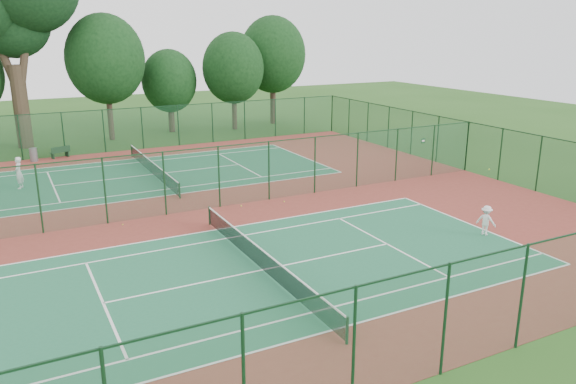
% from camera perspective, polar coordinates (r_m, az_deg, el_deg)
% --- Properties ---
extents(ground, '(120.00, 120.00, 0.00)m').
position_cam_1_polar(ground, '(31.43, -9.54, -1.88)').
color(ground, '#255119').
rests_on(ground, ground).
extents(red_pad, '(40.00, 36.00, 0.01)m').
position_cam_1_polar(red_pad, '(31.43, -9.54, -1.87)').
color(red_pad, maroon).
rests_on(red_pad, ground).
extents(court_near, '(23.77, 10.97, 0.01)m').
position_cam_1_polar(court_near, '(23.54, -2.63, -7.93)').
color(court_near, '#1F6442').
rests_on(court_near, red_pad).
extents(court_far, '(23.77, 10.97, 0.01)m').
position_cam_1_polar(court_far, '(39.78, -13.59, 1.74)').
color(court_far, '#1D5C3B').
rests_on(court_far, red_pad).
extents(fence_north, '(40.00, 0.09, 3.50)m').
position_cam_1_polar(fence_north, '(48.05, -16.38, 6.11)').
color(fence_north, '#194B2D').
rests_on(fence_north, ground).
extents(fence_south, '(40.00, 0.09, 3.50)m').
position_cam_1_polar(fence_south, '(15.90, 11.45, -13.83)').
color(fence_south, '#1A4F30').
rests_on(fence_south, ground).
extents(fence_east, '(0.09, 36.00, 3.50)m').
position_cam_1_polar(fence_east, '(41.39, 17.72, 4.46)').
color(fence_east, '#16442B').
rests_on(fence_east, ground).
extents(fence_divider, '(40.00, 0.09, 3.50)m').
position_cam_1_polar(fence_divider, '(30.93, -9.69, 1.22)').
color(fence_divider, '#1B5131').
rests_on(fence_divider, ground).
extents(tennis_net_near, '(0.10, 12.90, 0.97)m').
position_cam_1_polar(tennis_net_near, '(23.33, -2.65, -6.74)').
color(tennis_net_near, '#14381E').
rests_on(tennis_net_near, ground).
extents(tennis_net_far, '(0.10, 12.90, 0.97)m').
position_cam_1_polar(tennis_net_far, '(39.65, -13.64, 2.48)').
color(tennis_net_far, '#123218').
rests_on(tennis_net_far, ground).
extents(player_near, '(0.88, 1.09, 1.47)m').
position_cam_1_polar(player_near, '(28.78, 19.48, -2.73)').
color(player_near, white).
rests_on(player_near, court_near).
extents(player_far, '(0.69, 0.85, 2.01)m').
position_cam_1_polar(player_far, '(38.84, -25.68, 1.77)').
color(player_far, silver).
rests_on(player_far, court_far).
extents(trash_bin, '(0.61, 0.61, 1.01)m').
position_cam_1_polar(trash_bin, '(46.66, -24.44, 3.47)').
color(trash_bin, slate).
rests_on(trash_bin, red_pad).
extents(bench, '(1.54, 0.90, 0.91)m').
position_cam_1_polar(bench, '(47.11, -22.13, 3.80)').
color(bench, black).
rests_on(bench, red_pad).
extents(stray_ball_a, '(0.07, 0.07, 0.07)m').
position_cam_1_polar(stray_ball_a, '(32.49, -0.40, -0.96)').
color(stray_ball_a, '#C7E936').
rests_on(stray_ball_a, red_pad).
extents(stray_ball_b, '(0.07, 0.07, 0.07)m').
position_cam_1_polar(stray_ball_b, '(31.79, -4.78, -1.41)').
color(stray_ball_b, '#D3EF37').
rests_on(stray_ball_b, red_pad).
extents(stray_ball_c, '(0.07, 0.07, 0.07)m').
position_cam_1_polar(stray_ball_c, '(29.91, -16.45, -3.19)').
color(stray_ball_c, '#CCDA32').
rests_on(stray_ball_c, red_pad).
extents(evergreen_row, '(39.00, 5.00, 12.00)m').
position_cam_1_polar(evergreen_row, '(54.50, -17.04, 5.30)').
color(evergreen_row, black).
rests_on(evergreen_row, ground).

